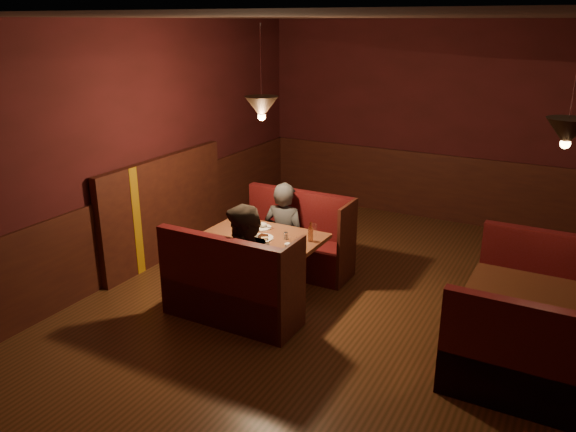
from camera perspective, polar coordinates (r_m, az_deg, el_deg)
The scene contains 9 objects.
room at distance 5.45m, azimuth 6.36°, elevation -0.41°, with size 6.02×7.02×2.92m.
main_table at distance 6.12m, azimuth -2.37°, elevation -3.32°, with size 1.28×0.78×0.89m.
main_bench_far at distance 6.78m, azimuth 0.89°, elevation -3.01°, with size 1.40×0.50×0.96m.
main_bench_near at distance 5.65m, azimuth -5.99°, elevation -7.90°, with size 1.40×0.50×0.96m.
second_table at distance 5.40m, azimuth 24.04°, elevation -8.67°, with size 1.19×0.76×0.67m.
second_bench_far at distance 6.12m, azimuth 24.69°, elevation -7.50°, with size 1.31×0.49×0.94m.
second_bench_near at distance 4.87m, azimuth 23.21°, elevation -14.40°, with size 1.31×0.49×0.94m.
diner_a at distance 6.60m, azimuth -0.38°, elevation 0.29°, with size 0.53×0.35×1.45m, color #353637.
diner_b at distance 5.53m, azimuth -4.34°, elevation -3.21°, with size 0.74×0.58×1.53m, color black.
Camera 1 is at (1.61, -4.73, 2.87)m, focal length 35.00 mm.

